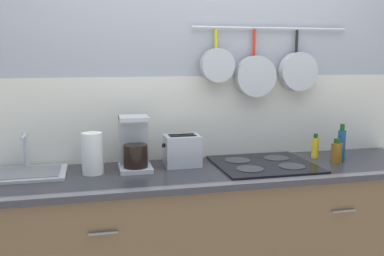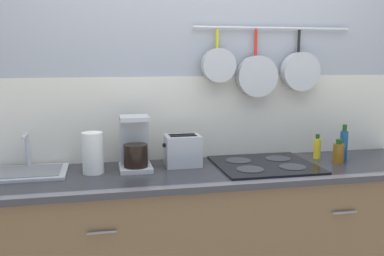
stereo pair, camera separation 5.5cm
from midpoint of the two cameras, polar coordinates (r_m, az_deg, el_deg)
name	(u,v)px [view 2 (the right image)]	position (r m, az deg, el deg)	size (l,w,h in m)	color
wall_back	(202,103)	(2.73, 1.95, 3.29)	(7.20, 0.16, 2.60)	#999EA8
cabinet_base	(215,250)	(2.63, 3.68, -15.87)	(2.58, 0.60, 0.90)	brown
countertop	(216,173)	(2.47, 3.79, -5.96)	(2.62, 0.62, 0.03)	#2D2D33
sink_basin	(25,171)	(2.53, -20.76, -5.34)	(0.44, 0.33, 0.21)	#B7BABF
paper_towel_roll	(93,153)	(2.41, -12.47, -3.27)	(0.11, 0.11, 0.23)	white
coffee_maker	(135,147)	(2.47, -7.00, -2.51)	(0.18, 0.22, 0.31)	#B7BABF
toaster	(183,150)	(2.53, -0.62, -3.02)	(0.22, 0.16, 0.19)	#B7BABF
cooktop	(265,165)	(2.58, 10.27, -4.82)	(0.57, 0.53, 0.01)	black
bottle_cooking_wine	(317,148)	(2.84, 16.88, -2.53)	(0.04, 0.04, 0.16)	yellow
bottle_vinegar	(338,152)	(2.76, 19.43, -3.08)	(0.07, 0.07, 0.15)	#8C5919
bottle_dish_soap	(344,145)	(2.83, 20.10, -2.08)	(0.05, 0.05, 0.22)	navy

